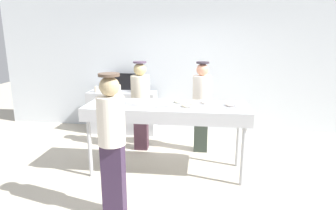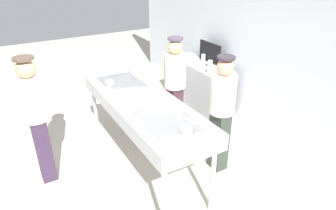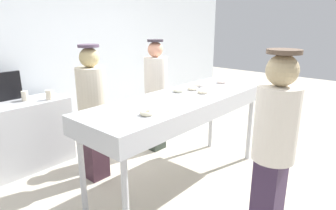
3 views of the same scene
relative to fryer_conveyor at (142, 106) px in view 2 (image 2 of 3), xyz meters
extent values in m
plane|color=beige|center=(0.00, 0.00, -0.96)|extent=(16.00, 16.00, 0.00)
cube|color=silver|center=(0.00, 2.22, 0.72)|extent=(8.00, 0.12, 3.37)
cube|color=#B7BABF|center=(0.00, 0.00, 0.00)|extent=(2.39, 0.78, 0.19)
cube|color=slate|center=(0.00, 0.00, 0.06)|extent=(2.04, 0.55, 0.08)
cylinder|color=#B7BABF|center=(-1.10, -0.31, -0.53)|extent=(0.06, 0.06, 0.87)
cylinder|color=#B7BABF|center=(1.10, -0.31, -0.53)|extent=(0.06, 0.06, 0.87)
cylinder|color=#B7BABF|center=(-1.10, 0.31, -0.53)|extent=(0.06, 0.06, 0.87)
cylinder|color=#B7BABF|center=(1.10, 0.31, -0.53)|extent=(0.06, 0.06, 0.87)
torus|color=#F3E5C6|center=(0.34, 0.10, 0.12)|extent=(0.14, 0.14, 0.04)
torus|color=#F9EAC6|center=(0.29, -0.08, 0.12)|extent=(0.18, 0.18, 0.04)
torus|color=#EEEDCE|center=(0.15, 0.17, 0.12)|extent=(0.18, 0.18, 0.04)
torus|color=silver|center=(0.56, 0.17, 0.12)|extent=(0.15, 0.15, 0.04)
torus|color=white|center=(0.92, 0.06, 0.12)|extent=(0.16, 0.16, 0.04)
torus|color=#F8EEC6|center=(-0.70, -0.17, 0.12)|extent=(0.18, 0.18, 0.04)
cube|color=#3C242E|center=(-0.58, 0.84, -0.54)|extent=(0.24, 0.18, 0.83)
cylinder|color=beige|center=(-0.58, 0.84, 0.14)|extent=(0.34, 0.34, 0.53)
sphere|color=tan|center=(-0.58, 0.84, 0.51)|extent=(0.22, 0.22, 0.22)
cylinder|color=#4C3C4F|center=(-0.58, 0.84, 0.63)|extent=(0.23, 0.23, 0.03)
cube|color=#2F3930|center=(0.51, 0.88, -0.53)|extent=(0.24, 0.18, 0.87)
cylinder|color=silver|center=(0.51, 0.88, 0.16)|extent=(0.32, 0.32, 0.50)
sphere|color=tan|center=(0.51, 0.88, 0.52)|extent=(0.21, 0.21, 0.21)
cylinder|color=#322B33|center=(0.51, 0.88, 0.64)|extent=(0.22, 0.22, 0.03)
cube|color=#362640|center=(-0.45, -1.21, -0.52)|extent=(0.24, 0.18, 0.89)
cylinder|color=silver|center=(-0.45, -1.21, 0.20)|extent=(0.30, 0.30, 0.54)
sphere|color=tan|center=(-0.45, -1.21, 0.58)|extent=(0.22, 0.22, 0.22)
cylinder|color=brown|center=(-0.45, -1.21, 0.70)|extent=(0.23, 0.23, 0.03)
cube|color=#B7BABF|center=(-1.18, 1.77, -0.52)|extent=(1.43, 0.52, 0.88)
cylinder|color=beige|center=(-1.70, 1.66, -0.02)|extent=(0.08, 0.08, 0.12)
cylinder|color=beige|center=(-1.29, 1.91, -0.02)|extent=(0.08, 0.08, 0.12)
cylinder|color=beige|center=(-0.93, 1.80, -0.02)|extent=(0.08, 0.08, 0.12)
cylinder|color=beige|center=(-1.36, 1.61, -0.02)|extent=(0.08, 0.08, 0.12)
cylinder|color=beige|center=(-0.71, 1.61, -0.02)|extent=(0.08, 0.08, 0.12)
cube|color=black|center=(-1.18, 1.98, 0.10)|extent=(0.58, 0.04, 0.36)
camera|label=1|loc=(0.54, -4.16, 1.12)|focal=31.35mm
camera|label=2|loc=(3.08, -1.43, 1.71)|focal=31.79mm
camera|label=3|loc=(-2.37, -1.89, 0.89)|focal=30.66mm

